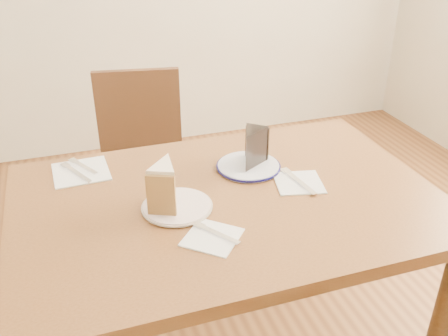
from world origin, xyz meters
TOP-DOWN VIEW (x-y plane):
  - table at (0.00, 0.00)m, footprint 1.20×0.80m
  - chair_far at (-0.12, 0.77)m, footprint 0.49×0.49m
  - plate_cream at (-0.15, -0.01)m, footprint 0.19×0.19m
  - plate_navy at (0.12, 0.14)m, footprint 0.19×0.19m
  - carrot_cake at (-0.17, 0.01)m, footprint 0.11×0.12m
  - chocolate_cake at (0.12, 0.14)m, footprint 0.12×0.12m
  - napkin_cream at (-0.10, -0.17)m, footprint 0.18×0.18m
  - napkin_navy at (0.23, 0.01)m, footprint 0.16×0.16m
  - napkin_spare at (-0.38, 0.28)m, footprint 0.17×0.17m
  - fork_cream at (-0.09, -0.16)m, footprint 0.09×0.12m
  - knife_navy at (0.23, 0.01)m, footprint 0.04×0.17m
  - fork_spare at (-0.37, 0.31)m, footprint 0.08×0.13m
  - knife_spare at (-0.40, 0.27)m, footprint 0.08×0.15m

SIDE VIEW (x-z plane):
  - chair_far at x=-0.12m, z-range 0.05..0.91m
  - table at x=0.00m, z-range 0.28..1.03m
  - napkin_cream at x=-0.10m, z-range 0.75..0.75m
  - napkin_navy at x=0.23m, z-range 0.75..0.75m
  - napkin_spare at x=-0.38m, z-range 0.75..0.75m
  - plate_cream at x=-0.15m, z-range 0.75..0.76m
  - plate_navy at x=0.12m, z-range 0.75..0.76m
  - fork_cream at x=-0.09m, z-range 0.75..0.76m
  - knife_navy at x=0.23m, z-range 0.75..0.76m
  - fork_spare at x=-0.37m, z-range 0.75..0.76m
  - knife_spare at x=-0.40m, z-range 0.75..0.76m
  - chocolate_cake at x=0.12m, z-range 0.76..0.87m
  - carrot_cake at x=-0.17m, z-range 0.76..0.88m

